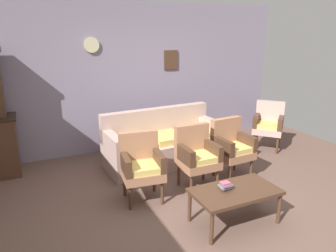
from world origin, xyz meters
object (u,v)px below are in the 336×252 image
floral_couch (164,144)px  coffee_table (235,193)px  armchair_near_couch_end (231,146)px  armchair_by_doorway (197,154)px  armchair_row_middle (141,164)px  wingback_chair_by_fireplace (268,123)px  floor_vase_by_wall (260,120)px  book_stack_on_table (226,186)px

floral_couch → coffee_table: (0.00, -2.00, 0.05)m
armchair_near_couch_end → coffee_table: size_ratio=0.90×
armchair_by_doorway → armchair_near_couch_end: (0.66, 0.09, 0.00)m
floral_couch → armchair_row_middle: (-0.78, -1.01, 0.17)m
wingback_chair_by_fireplace → coffee_table: bearing=-139.3°
armchair_near_couch_end → floor_vase_by_wall: 2.33m
armchair_row_middle → book_stack_on_table: (0.68, -0.94, -0.03)m
armchair_near_couch_end → coffee_table: armchair_near_couch_end is taller
coffee_table → floor_vase_by_wall: (2.53, 2.52, -0.05)m
floral_couch → floor_vase_by_wall: bearing=11.6°
armchair_near_couch_end → book_stack_on_table: 1.30m
armchair_row_middle → coffee_table: 1.26m
floral_couch → wingback_chair_by_fireplace: size_ratio=2.28×
wingback_chair_by_fireplace → floor_vase_by_wall: wingback_chair_by_fireplace is taller
floor_vase_by_wall → armchair_near_couch_end: bearing=-141.4°
wingback_chair_by_fireplace → coffee_table: size_ratio=0.90×
floor_vase_by_wall → book_stack_on_table: bearing=-136.8°
armchair_row_middle → armchair_near_couch_end: bearing=3.1°
floral_couch → armchair_row_middle: bearing=-127.5°
wingback_chair_by_fireplace → coffee_table: wingback_chair_by_fireplace is taller
floral_couch → wingback_chair_by_fireplace: same height
book_stack_on_table → wingback_chair_by_fireplace: bearing=38.5°
floral_couch → wingback_chair_by_fireplace: 2.11m
floor_vase_by_wall → wingback_chair_by_fireplace: bearing=-121.4°
floral_couch → book_stack_on_table: 1.96m
armchair_by_doorway → floor_vase_by_wall: 2.92m
book_stack_on_table → armchair_by_doorway: bearing=80.6°
wingback_chair_by_fireplace → book_stack_on_table: size_ratio=6.02×
armchair_by_doorway → wingback_chair_by_fireplace: size_ratio=1.00×
armchair_by_doorway → wingback_chair_by_fireplace: same height
armchair_row_middle → floral_couch: bearing=52.5°
floral_couch → coffee_table: floral_couch is taller
armchair_by_doorway → floor_vase_by_wall: armchair_by_doorway is taller
armchair_near_couch_end → coffee_table: 1.29m
armchair_row_middle → wingback_chair_by_fireplace: (2.87, 0.81, 0.00)m
coffee_table → floral_couch: bearing=90.0°
book_stack_on_table → floral_couch: bearing=87.0°
floral_couch → armchair_by_doorway: bearing=-87.1°
book_stack_on_table → armchair_near_couch_end: bearing=51.4°
wingback_chair_by_fireplace → armchair_near_couch_end: bearing=-152.1°
armchair_near_couch_end → floor_vase_by_wall: (1.82, 1.45, -0.17)m
floral_couch → wingback_chair_by_fireplace: bearing=-5.6°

